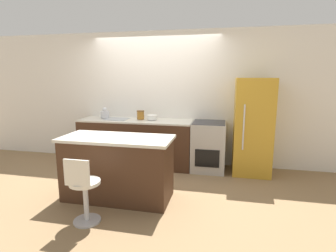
{
  "coord_description": "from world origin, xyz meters",
  "views": [
    {
      "loc": [
        1.35,
        -4.44,
        1.73
      ],
      "look_at": [
        0.47,
        -0.39,
        0.95
      ],
      "focal_mm": 28.0,
      "sensor_mm": 36.0,
      "label": 1
    }
  ],
  "objects_px": {
    "oven_range": "(208,146)",
    "refrigerator": "(253,127)",
    "mixing_bowl": "(152,117)",
    "stool_chair": "(84,192)",
    "kettle": "(105,114)"
  },
  "relations": [
    {
      "from": "refrigerator",
      "to": "kettle",
      "type": "distance_m",
      "value": 2.85
    },
    {
      "from": "refrigerator",
      "to": "stool_chair",
      "type": "distance_m",
      "value": 3.04
    },
    {
      "from": "kettle",
      "to": "mixing_bowl",
      "type": "xyz_separation_m",
      "value": [
        0.98,
        0.0,
        -0.04
      ]
    },
    {
      "from": "stool_chair",
      "to": "kettle",
      "type": "distance_m",
      "value": 2.42
    },
    {
      "from": "oven_range",
      "to": "refrigerator",
      "type": "distance_m",
      "value": 0.86
    },
    {
      "from": "oven_range",
      "to": "refrigerator",
      "type": "xyz_separation_m",
      "value": [
        0.77,
        0.0,
        0.4
      ]
    },
    {
      "from": "mixing_bowl",
      "to": "refrigerator",
      "type": "bearing_deg",
      "value": -1.39
    },
    {
      "from": "stool_chair",
      "to": "mixing_bowl",
      "type": "height_order",
      "value": "mixing_bowl"
    },
    {
      "from": "stool_chair",
      "to": "kettle",
      "type": "bearing_deg",
      "value": 109.12
    },
    {
      "from": "oven_range",
      "to": "mixing_bowl",
      "type": "relative_size",
      "value": 4.52
    },
    {
      "from": "mixing_bowl",
      "to": "oven_range",
      "type": "bearing_deg",
      "value": -2.41
    },
    {
      "from": "oven_range",
      "to": "stool_chair",
      "type": "height_order",
      "value": "oven_range"
    },
    {
      "from": "oven_range",
      "to": "stool_chair",
      "type": "xyz_separation_m",
      "value": [
        -1.31,
        -2.17,
        -0.06
      ]
    },
    {
      "from": "refrigerator",
      "to": "kettle",
      "type": "xyz_separation_m",
      "value": [
        -2.85,
        0.05,
        0.14
      ]
    },
    {
      "from": "oven_range",
      "to": "kettle",
      "type": "height_order",
      "value": "kettle"
    }
  ]
}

